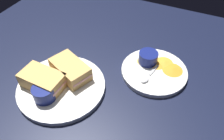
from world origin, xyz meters
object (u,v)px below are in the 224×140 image
sandwich_half_near (70,69)px  spoon_by_dark_ramekin (54,83)px  plate_sandwich_main (62,87)px  plate_chips_companion (154,71)px  sandwich_half_far (43,80)px  spoon_by_gravy_ramekin (147,77)px  ramekin_light_gravy (148,57)px  ramekin_dark_sauce (44,92)px

sandwich_half_near → spoon_by_dark_ramekin: bearing=-114.3°
plate_sandwich_main → plate_chips_companion: bearing=37.8°
sandwich_half_far → spoon_by_gravy_ramekin: (27.69, 16.30, -2.04)cm
sandwich_half_near → ramekin_light_gravy: sandwich_half_near is taller
plate_sandwich_main → spoon_by_dark_ramekin: (-2.24, -0.69, 1.16)cm
sandwich_half_near → sandwich_half_far: bearing=-124.3°
spoon_by_dark_ramekin → sandwich_half_near: bearing=65.7°
ramekin_dark_sauce → ramekin_light_gravy: bearing=50.8°
plate_sandwich_main → ramekin_dark_sauce: 6.83cm
sandwich_half_far → spoon_by_dark_ramekin: bearing=32.8°
sandwich_half_far → ramekin_light_gravy: (25.46, 23.59, -0.32)cm
ramekin_light_gravy → sandwich_half_near: bearing=-141.5°
sandwich_half_near → spoon_by_dark_ramekin: 6.70cm
spoon_by_dark_ramekin → plate_sandwich_main: bearing=17.0°
sandwich_half_near → spoon_by_gravy_ramekin: (22.66, 8.94, -2.04)cm
plate_sandwich_main → spoon_by_gravy_ramekin: (23.05, 14.07, 1.16)cm
plate_sandwich_main → spoon_by_dark_ramekin: size_ratio=2.72×
sandwich_half_far → spoon_by_gravy_ramekin: bearing=30.5°
plate_chips_companion → sandwich_half_near: bearing=-150.3°
plate_sandwich_main → plate_chips_companion: (24.08, 18.65, 0.00)cm
sandwich_half_near → spoon_by_dark_ramekin: size_ratio=1.50×
spoon_by_dark_ramekin → spoon_by_gravy_ramekin: same height
plate_sandwich_main → ramekin_light_gravy: ramekin_light_gravy is taller
spoon_by_dark_ramekin → ramekin_light_gravy: (23.06, 22.05, 1.71)cm
sandwich_half_near → ramekin_dark_sauce: sandwich_half_near is taller
ramekin_light_gravy → sandwich_half_far: bearing=-137.2°
spoon_by_gravy_ramekin → spoon_by_dark_ramekin: bearing=-149.7°
sandwich_half_far → plate_chips_companion: 35.65cm
plate_sandwich_main → ramekin_dark_sauce: size_ratio=4.17×
ramekin_dark_sauce → spoon_by_dark_ramekin: bearing=99.1°
plate_chips_companion → spoon_by_dark_ramekin: bearing=-143.7°
plate_sandwich_main → ramekin_light_gravy: 29.97cm
ramekin_dark_sauce → ramekin_light_gravy: 35.20cm
sandwich_half_far → ramekin_dark_sauce: 4.91cm
sandwich_half_near → spoon_by_dark_ramekin: (-2.63, -5.82, -2.04)cm
sandwich_half_near → plate_chips_companion: sandwich_half_near is taller
sandwich_half_far → plate_chips_companion: (28.71, 20.88, -3.20)cm
spoon_by_dark_ramekin → spoon_by_gravy_ramekin: 29.28cm
plate_sandwich_main → spoon_by_gravy_ramekin: 27.03cm
ramekin_dark_sauce → ramekin_light_gravy: ramekin_dark_sauce is taller
plate_chips_companion → ramekin_light_gravy: size_ratio=3.38×
sandwich_half_far → ramekin_dark_sauce: bearing=-48.9°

